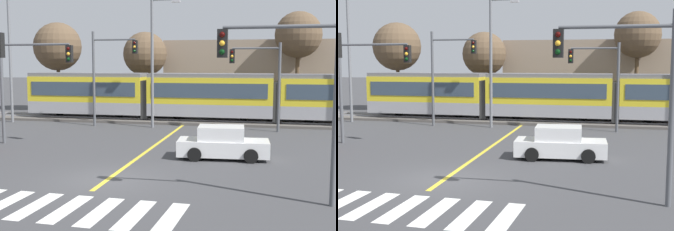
{
  "view_description": "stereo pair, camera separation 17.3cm",
  "coord_description": "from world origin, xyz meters",
  "views": [
    {
      "loc": [
        6.06,
        -16.55,
        4.53
      ],
      "look_at": [
        0.64,
        7.88,
        1.6
      ],
      "focal_mm": 50.0,
      "sensor_mm": 36.0,
      "label": 1
    },
    {
      "loc": [
        6.23,
        -16.51,
        4.53
      ],
      "look_at": [
        0.64,
        7.88,
        1.6
      ],
      "focal_mm": 50.0,
      "sensor_mm": 36.0,
      "label": 2
    }
  ],
  "objects": [
    {
      "name": "ground_plane",
      "position": [
        0.0,
        0.0,
        0.0
      ],
      "size": [
        200.0,
        200.0,
        0.0
      ],
      "primitive_type": "plane",
      "color": "#3D3D3F"
    },
    {
      "name": "track_bed",
      "position": [
        0.0,
        17.51,
        0.09
      ],
      "size": [
        120.0,
        4.0,
        0.18
      ],
      "primitive_type": "cube",
      "color": "#56514C",
      "rests_on": "ground"
    },
    {
      "name": "rail_near",
      "position": [
        0.0,
        16.79,
        0.23
      ],
      "size": [
        120.0,
        0.08,
        0.1
      ],
      "primitive_type": "cube",
      "color": "#939399",
      "rests_on": "track_bed"
    },
    {
      "name": "rail_far",
      "position": [
        0.0,
        18.23,
        0.23
      ],
      "size": [
        120.0,
        0.08,
        0.1
      ],
      "primitive_type": "cube",
      "color": "#939399",
      "rests_on": "track_bed"
    },
    {
      "name": "light_rail_tram",
      "position": [
        1.68,
        17.51,
        2.05
      ],
      "size": [
        28.0,
        2.64,
        3.43
      ],
      "color": "#9E9EA3",
      "rests_on": "track_bed"
    },
    {
      "name": "crosswalk_stripe_1",
      "position": [
        -2.2,
        -3.5,
        0.0
      ],
      "size": [
        0.67,
        2.82,
        0.01
      ],
      "primitive_type": "cube",
      "rotation": [
        0.0,
        0.0,
        -0.04
      ],
      "color": "silver",
      "rests_on": "ground"
    },
    {
      "name": "crosswalk_stripe_2",
      "position": [
        -1.1,
        -3.55,
        0.0
      ],
      "size": [
        0.67,
        2.82,
        0.01
      ],
      "primitive_type": "cube",
      "rotation": [
        0.0,
        0.0,
        -0.04
      ],
      "color": "silver",
      "rests_on": "ground"
    },
    {
      "name": "crosswalk_stripe_3",
      "position": [
        0.0,
        -3.59,
        0.0
      ],
      "size": [
        0.67,
        2.82,
        0.01
      ],
      "primitive_type": "cube",
      "rotation": [
        0.0,
        0.0,
        -0.04
      ],
      "color": "silver",
      "rests_on": "ground"
    },
    {
      "name": "crosswalk_stripe_4",
      "position": [
        1.1,
        -3.63,
        0.0
      ],
      "size": [
        0.67,
        2.82,
        0.01
      ],
      "primitive_type": "cube",
      "rotation": [
        0.0,
        0.0,
        -0.04
      ],
      "color": "silver",
      "rests_on": "ground"
    },
    {
      "name": "crosswalk_stripe_5",
      "position": [
        2.2,
        -3.67,
        0.0
      ],
      "size": [
        0.67,
        2.82,
        0.01
      ],
      "primitive_type": "cube",
      "rotation": [
        0.0,
        0.0,
        -0.04
      ],
      "color": "silver",
      "rests_on": "ground"
    },
    {
      "name": "crosswalk_stripe_6",
      "position": [
        3.3,
        -3.72,
        0.0
      ],
      "size": [
        0.67,
        2.82,
        0.01
      ],
      "primitive_type": "cube",
      "rotation": [
        0.0,
        0.0,
        -0.04
      ],
      "color": "silver",
      "rests_on": "ground"
    },
    {
      "name": "lane_centre_line",
      "position": [
        0.0,
        6.96,
        0.0
      ],
      "size": [
        0.2,
        17.1,
        0.01
      ],
      "primitive_type": "cube",
      "color": "gold",
      "rests_on": "ground"
    },
    {
      "name": "sedan_crossing",
      "position": [
        3.91,
        4.94,
        0.7
      ],
      "size": [
        4.31,
        2.13,
        1.52
      ],
      "color": "silver",
      "rests_on": "ground"
    },
    {
      "name": "traffic_light_near_right",
      "position": [
        6.75,
        -1.54,
        3.99
      ],
      "size": [
        3.75,
        0.38,
        6.08
      ],
      "color": "#515459",
      "rests_on": "ground"
    },
    {
      "name": "traffic_light_far_right",
      "position": [
        5.43,
        13.94,
        3.77
      ],
      "size": [
        3.25,
        0.38,
        5.68
      ],
      "color": "#515459",
      "rests_on": "ground"
    },
    {
      "name": "traffic_light_far_left",
      "position": [
        -5.0,
        14.08,
        4.21
      ],
      "size": [
        3.25,
        0.38,
        6.54
      ],
      "color": "#515459",
      "rests_on": "ground"
    },
    {
      "name": "traffic_light_mid_left",
      "position": [
        -6.86,
        6.4,
        3.91
      ],
      "size": [
        4.25,
        0.38,
        5.9
      ],
      "color": "#515459",
      "rests_on": "ground"
    },
    {
      "name": "street_lamp_west",
      "position": [
        -12.47,
        14.59,
        5.4
      ],
      "size": [
        2.53,
        0.28,
        9.53
      ],
      "color": "slate",
      "rests_on": "ground"
    },
    {
      "name": "street_lamp_centre",
      "position": [
        -1.67,
        14.15,
        4.94
      ],
      "size": [
        2.0,
        0.28,
        8.76
      ],
      "color": "slate",
      "rests_on": "ground"
    },
    {
      "name": "bare_tree_far_west",
      "position": [
        -12.74,
        22.56,
        5.78
      ],
      "size": [
        4.29,
        4.29,
        7.95
      ],
      "color": "brown",
      "rests_on": "ground"
    },
    {
      "name": "bare_tree_west",
      "position": [
        -4.59,
        22.38,
        5.1
      ],
      "size": [
        3.75,
        3.75,
        7.0
      ],
      "color": "brown",
      "rests_on": "ground"
    },
    {
      "name": "bare_tree_east",
      "position": [
        8.04,
        22.37,
        6.55
      ],
      "size": [
        3.7,
        3.7,
        8.44
      ],
      "color": "brown",
      "rests_on": "ground"
    },
    {
      "name": "building_backdrop_far",
      "position": [
        5.11,
        26.75,
        3.16
      ],
      "size": [
        16.83,
        6.0,
        6.32
      ],
      "primitive_type": "cube",
      "color": "gray",
      "rests_on": "ground"
    }
  ]
}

